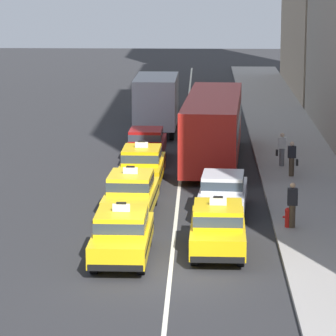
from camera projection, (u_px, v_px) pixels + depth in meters
ground_plane at (170, 276)px, 30.23m from camera, size 160.00×160.00×0.00m
lane_stripe_left_right at (183, 152)px, 49.78m from camera, size 0.14×80.00×0.01m
sidewalk_curb at (303, 172)px, 44.68m from camera, size 4.00×90.00×0.15m
taxi_left_nearest at (122, 234)px, 31.71m from camera, size 1.87×4.58×1.96m
taxi_left_second at (131, 193)px, 37.27m from camera, size 1.98×4.62×1.96m
taxi_left_third at (142, 165)px, 42.43m from camera, size 1.91×4.59×1.96m
sedan_left_fourth at (146, 144)px, 47.51m from camera, size 1.84×4.33×1.58m
box_truck_left_fifth at (157, 101)px, 55.22m from camera, size 2.37×6.99×3.27m
sedan_left_sixth at (160, 100)px, 62.44m from camera, size 1.85×4.34×1.58m
taxi_right_nearest at (218, 227)px, 32.52m from camera, size 1.89×4.59×1.96m
sedan_right_second at (223, 192)px, 37.58m from camera, size 2.06×4.41×1.58m
bus_right_third at (213, 125)px, 46.90m from camera, size 3.13×11.32×3.22m
pedestrian_near_crosswalk at (292, 205)px, 35.00m from camera, size 0.36×0.24×1.66m
pedestrian_mid_block at (282, 149)px, 45.59m from camera, size 0.47×0.24×1.57m
pedestrian_by_storefront at (292, 159)px, 43.43m from camera, size 0.47×0.24×1.57m
fire_hydrant at (288, 217)px, 35.13m from camera, size 0.36×0.22×0.73m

